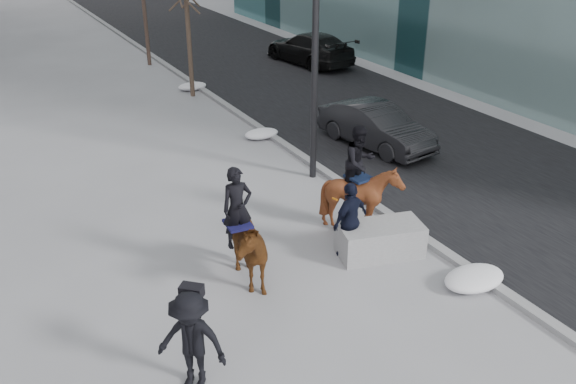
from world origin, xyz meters
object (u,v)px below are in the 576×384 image
planter (380,240)px  mounted_right (361,190)px  car_near (376,126)px  mounted_left (241,242)px

planter → mounted_right: mounted_right is taller
car_near → mounted_left: 8.47m
planter → car_near: size_ratio=0.45×
car_near → mounted_left: (-6.89, -4.92, 0.25)m
mounted_left → mounted_right: mounted_right is taller
planter → car_near: 6.61m
planter → mounted_right: size_ratio=0.71×
car_near → mounted_right: 5.56m
car_near → mounted_left: size_ratio=1.65×
planter → mounted_right: bearing=78.0°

